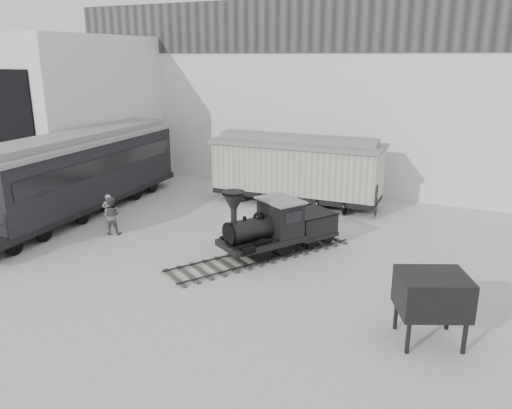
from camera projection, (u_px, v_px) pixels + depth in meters
The scene contains 9 objects.
ground at pixel (197, 279), 18.23m from camera, with size 90.00×90.00×0.00m, color #9E9E9B.
north_wall at pixel (327, 96), 29.64m from camera, with size 34.00×2.51×11.00m.
west_pavilion at pixel (81, 111), 31.49m from camera, with size 7.00×12.11×9.00m.
locomotive at pixel (275, 229), 20.29m from camera, with size 5.75×7.83×2.87m.
boxcar at pixel (296, 168), 27.03m from camera, with size 9.37×3.20×3.80m.
passenger_coach at pixel (81, 173), 25.39m from camera, with size 4.12×14.63×3.87m.
visitor_a at pixel (109, 211), 23.66m from camera, with size 0.58×0.38×1.59m, color silver.
visitor_b at pixel (111, 216), 22.61m from camera, with size 0.86×0.67×1.76m, color #515151.
coal_hopper at pixel (432, 298), 13.93m from camera, with size 2.34×2.17×2.05m.
Camera 1 is at (9.05, -14.18, 7.85)m, focal length 35.00 mm.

